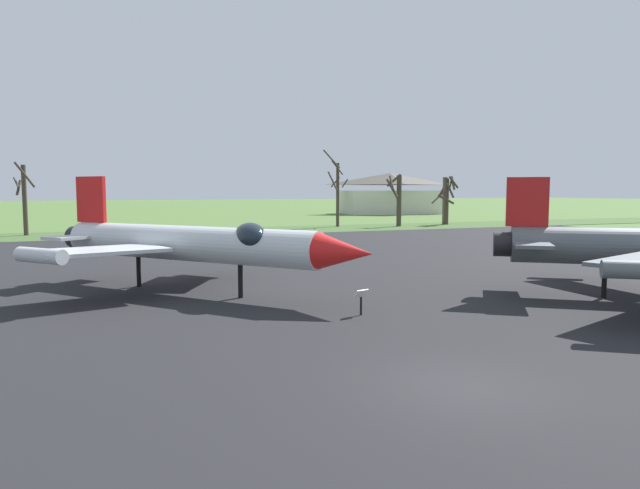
% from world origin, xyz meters
% --- Properties ---
extents(ground_plane, '(600.00, 600.00, 0.00)m').
position_xyz_m(ground_plane, '(0.00, 0.00, 0.00)').
color(ground_plane, '#4C6B33').
extents(asphalt_apron, '(99.90, 58.56, 0.05)m').
position_xyz_m(asphalt_apron, '(0.00, 17.57, 0.03)').
color(asphalt_apron, black).
rests_on(asphalt_apron, ground).
extents(grass_verge_strip, '(159.90, 12.00, 0.06)m').
position_xyz_m(grass_verge_strip, '(0.00, 52.84, 0.03)').
color(grass_verge_strip, '#3D5A2B').
rests_on(grass_verge_strip, ground).
extents(jet_fighter_front_right, '(12.86, 14.32, 5.25)m').
position_xyz_m(jet_fighter_front_right, '(-3.36, 14.75, 2.27)').
color(jet_fighter_front_right, silver).
rests_on(jet_fighter_front_right, ground).
extents(info_placard_front_right, '(0.56, 0.34, 0.99)m').
position_xyz_m(info_placard_front_right, '(1.33, 7.75, 0.62)').
color(info_placard_front_right, black).
rests_on(info_placard_front_right, ground).
extents(bare_tree_left_of_center, '(2.12, 1.89, 7.46)m').
position_xyz_m(bare_tree_left_of_center, '(-12.84, 54.81, 3.93)').
color(bare_tree_left_of_center, '#42382D').
rests_on(bare_tree_left_of_center, ground).
extents(bare_tree_center, '(2.93, 2.67, 9.72)m').
position_xyz_m(bare_tree_center, '(22.33, 55.68, 4.70)').
color(bare_tree_center, '#42382D').
rests_on(bare_tree_center, ground).
extents(bare_tree_right_of_center, '(2.40, 2.73, 6.76)m').
position_xyz_m(bare_tree_right_of_center, '(29.66, 53.21, 3.76)').
color(bare_tree_right_of_center, '#42382D').
rests_on(bare_tree_right_of_center, ground).
extents(bare_tree_far_right, '(3.08, 3.12, 6.52)m').
position_xyz_m(bare_tree_far_right, '(37.87, 54.54, 3.50)').
color(bare_tree_far_right, brown).
rests_on(bare_tree_far_right, ground).
extents(bare_tree_backdrop_extra, '(3.09, 2.66, 6.50)m').
position_xyz_m(bare_tree_backdrop_extra, '(37.78, 54.04, 3.51)').
color(bare_tree_backdrop_extra, '#42382D').
rests_on(bare_tree_backdrop_extra, ground).
extents(visitor_building, '(20.60, 14.28, 8.12)m').
position_xyz_m(visitor_building, '(49.91, 90.61, 3.97)').
color(visitor_building, beige).
rests_on(visitor_building, ground).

